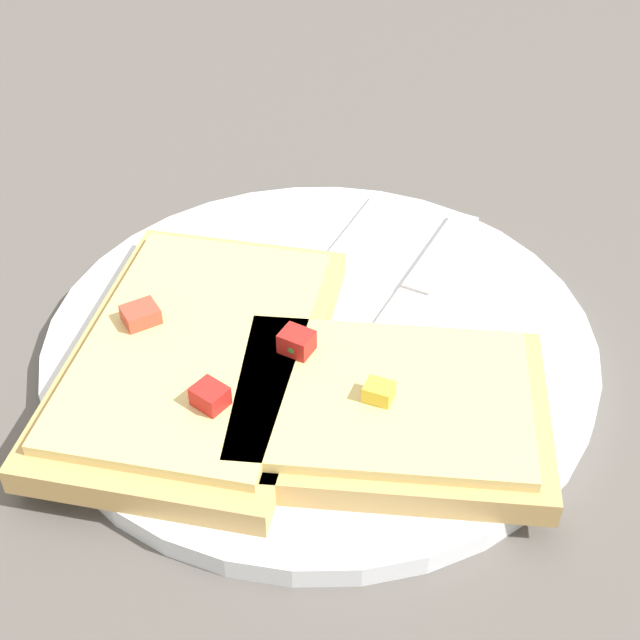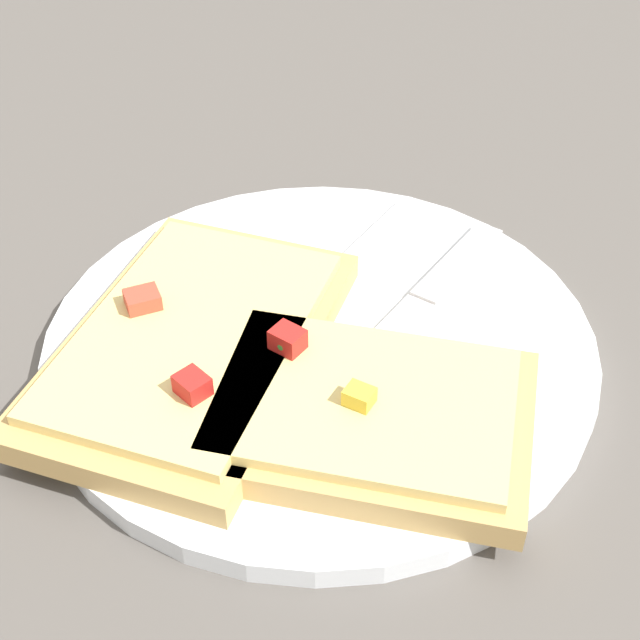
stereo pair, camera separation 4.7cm
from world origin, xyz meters
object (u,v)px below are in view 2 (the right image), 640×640
object	(u,v)px
pizza_slice_main	(192,344)
knife	(414,310)
plate	(320,343)
pizza_slice_corner	(364,411)
fork	(302,309)

from	to	relation	value
pizza_slice_main	knife	bearing A→B (deg)	-54.30
plate	knife	bearing A→B (deg)	-104.97
pizza_slice_main	pizza_slice_corner	size ratio (longest dim) A/B	1.18
plate	knife	world-z (taller)	knife
pizza_slice_corner	plate	bearing A→B (deg)	120.49
pizza_slice_main	pizza_slice_corner	world-z (taller)	same
fork	pizza_slice_corner	distance (m)	0.09
plate	fork	xyz separation A→B (m)	(0.02, -0.00, 0.01)
pizza_slice_corner	fork	bearing A→B (deg)	123.19
fork	pizza_slice_corner	size ratio (longest dim) A/B	1.12
plate	pizza_slice_main	size ratio (longest dim) A/B	1.33
pizza_slice_corner	knife	bearing A→B (deg)	82.50
fork	knife	size ratio (longest dim) A/B	1.01
knife	pizza_slice_main	world-z (taller)	pizza_slice_main
fork	pizza_slice_corner	bearing A→B (deg)	53.18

